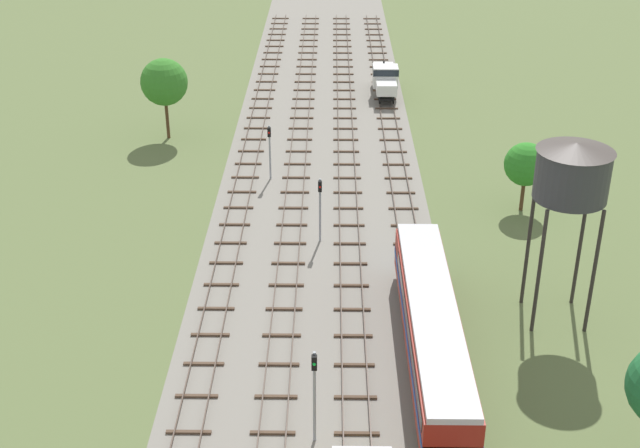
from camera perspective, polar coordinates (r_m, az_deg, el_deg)
The scene contains 14 objects.
ground_plane at distance 69.75m, azimuth 0.06°, elevation 1.19°, with size 480.00×480.00×0.00m, color #5B6B3D.
ballast_bed at distance 69.75m, azimuth 0.06°, elevation 1.19°, with size 17.28×176.00×0.01m, color gray.
track_far_left at distance 70.97m, azimuth -5.30°, elevation 1.67°, with size 2.40×126.00×0.29m.
track_left at distance 70.65m, azimuth -1.72°, elevation 1.65°, with size 2.40×126.00×0.29m.
track_centre_left at distance 70.60m, azimuth 1.87°, elevation 1.63°, with size 2.40×126.00×0.29m.
track_centre at distance 70.84m, azimuth 5.45°, elevation 1.61°, with size 2.40×126.00×0.29m.
diesel_railcar_centre_near at distance 50.43m, azimuth 7.40°, elevation -6.70°, with size 2.96×20.50×3.80m.
shunter_loco_centre_mid at distance 95.34m, azimuth 4.32°, elevation 9.63°, with size 2.74×8.46×3.10m.
water_tower at distance 53.00m, azimuth 16.36°, elevation 3.25°, with size 4.61×4.61×11.93m.
signal_post_nearest at distance 73.52m, azimuth -3.35°, elevation 5.21°, with size 0.28×0.47×4.87m.
signal_post_near at distance 43.94m, azimuth -0.37°, elevation -10.69°, with size 0.28×0.47×5.58m.
signal_post_mid at distance 62.92m, azimuth 0.00°, elevation 1.45°, with size 0.28×0.47×5.06m.
lineside_tree_2 at distance 69.38m, azimuth 13.46°, elevation 3.85°, with size 3.44×3.44×5.69m.
lineside_tree_3 at distance 83.06m, azimuth -10.26°, elevation 9.21°, with size 4.43×4.43×7.81m.
Camera 1 is at (0.73, -6.76, 30.42)m, focal length 48.41 mm.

